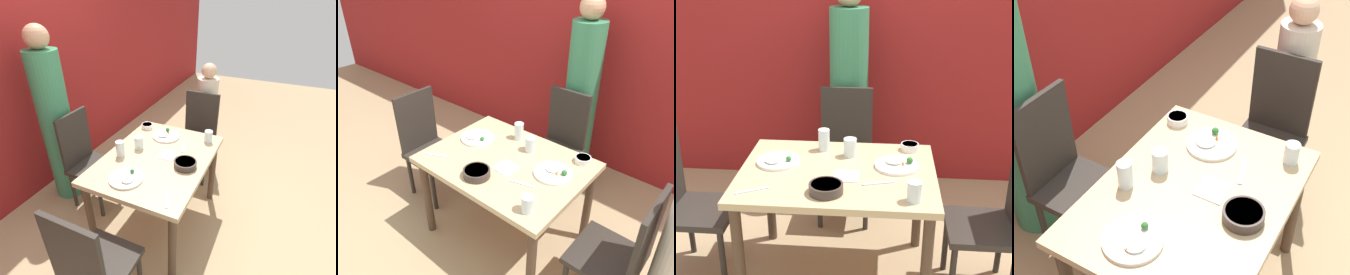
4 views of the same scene
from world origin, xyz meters
TOP-DOWN VIEW (x-y plane):
  - ground_plane at (0.00, 0.00)m, footprint 10.00×10.00m
  - wall_back at (0.00, 1.41)m, footprint 10.00×0.06m
  - dining_table at (0.00, 0.00)m, footprint 1.12×0.84m
  - chair_adult_spot at (-0.02, 0.76)m, footprint 0.40×0.40m
  - chair_child_spot at (0.91, -0.05)m, footprint 0.40×0.40m
  - chair_empty_left at (-0.91, -0.02)m, footprint 0.40×0.40m
  - person_adult at (-0.02, 1.07)m, footprint 0.29×0.29m
  - person_child at (1.19, -0.05)m, footprint 0.24×0.24m
  - bowl_curry at (-0.03, -0.26)m, footprint 0.18×0.18m
  - plate_rice_adult at (0.34, 0.08)m, footprint 0.26×0.26m
  - plate_rice_child at (-0.36, 0.07)m, footprint 0.26×0.26m
  - bowl_rice_small at (0.42, 0.33)m, footprint 0.11×0.11m
  - glass_water_tall at (0.06, 0.21)m, footprint 0.08×0.08m
  - glass_water_short at (0.42, -0.31)m, footprint 0.07×0.07m
  - glass_water_center at (-0.11, 0.29)m, footprint 0.07×0.07m
  - napkin_folded at (0.06, -0.07)m, footprint 0.14×0.14m
  - fork_steel at (0.24, -0.14)m, footprint 0.18×0.07m
  - spoon_steel at (-0.42, -0.27)m, footprint 0.17×0.10m

SIDE VIEW (x-z plane):
  - ground_plane at x=0.00m, z-range 0.00..0.00m
  - chair_adult_spot at x=-0.02m, z-range 0.02..0.99m
  - chair_child_spot at x=0.91m, z-range 0.02..0.99m
  - chair_empty_left at x=-0.91m, z-range 0.02..0.99m
  - person_child at x=1.19m, z-range -0.04..1.20m
  - dining_table at x=0.00m, z-range 0.27..0.99m
  - napkin_folded at x=0.06m, z-range 0.73..0.73m
  - fork_steel at x=0.24m, z-range 0.73..0.73m
  - spoon_steel at x=-0.42m, z-range 0.73..0.73m
  - plate_rice_child at x=-0.36m, z-range 0.71..0.76m
  - plate_rice_adult at x=0.34m, z-range 0.71..0.77m
  - bowl_rice_small at x=0.42m, z-range 0.73..0.77m
  - bowl_curry at x=-0.03m, z-range 0.73..0.78m
  - glass_water_short at x=0.42m, z-range 0.73..0.84m
  - glass_water_tall at x=0.06m, z-range 0.73..0.84m
  - glass_water_center at x=-0.11m, z-range 0.73..0.86m
  - person_adult at x=-0.02m, z-range -0.05..1.66m
  - wall_back at x=0.00m, z-range 0.00..2.70m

